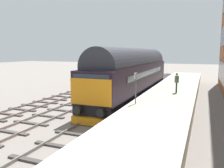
# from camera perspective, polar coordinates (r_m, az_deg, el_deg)

# --- Properties ---
(ground_plane) EXTENTS (140.00, 140.00, 0.00)m
(ground_plane) POSITION_cam_1_polar(r_m,az_deg,el_deg) (18.25, 1.63, -5.85)
(ground_plane) COLOR gray
(ground_plane) RESTS_ON ground
(track_main) EXTENTS (2.50, 60.00, 0.15)m
(track_main) POSITION_cam_1_polar(r_m,az_deg,el_deg) (18.24, 1.63, -5.68)
(track_main) COLOR slate
(track_main) RESTS_ON ground
(track_adjacent_west) EXTENTS (2.50, 60.00, 0.15)m
(track_adjacent_west) POSITION_cam_1_polar(r_m,az_deg,el_deg) (19.71, -8.12, -4.72)
(track_adjacent_west) COLOR gray
(track_adjacent_west) RESTS_ON ground
(track_adjacent_far_west) EXTENTS (2.50, 60.00, 0.15)m
(track_adjacent_far_west) POSITION_cam_1_polar(r_m,az_deg,el_deg) (21.30, -14.99, -3.97)
(track_adjacent_far_west) COLOR slate
(track_adjacent_far_west) RESTS_ON ground
(station_platform) EXTENTS (4.00, 44.00, 1.01)m
(station_platform) POSITION_cam_1_polar(r_m,az_deg,el_deg) (17.27, 12.97, -5.15)
(station_platform) COLOR #B6B69B
(station_platform) RESTS_ON ground
(diesel_locomotive) EXTENTS (2.74, 17.96, 4.68)m
(diesel_locomotive) POSITION_cam_1_polar(r_m,az_deg,el_deg) (21.62, 5.34, 2.95)
(diesel_locomotive) COLOR black
(diesel_locomotive) RESTS_ON ground
(signal_post_near) EXTENTS (0.44, 0.22, 4.56)m
(signal_post_near) POSITION_cam_1_polar(r_m,az_deg,el_deg) (32.32, -5.38, 5.48)
(signal_post_near) COLOR gray
(signal_post_near) RESTS_ON ground
(platform_number_sign) EXTENTS (0.10, 0.44, 2.01)m
(platform_number_sign) POSITION_cam_1_polar(r_m,az_deg,el_deg) (14.96, 5.83, 0.15)
(platform_number_sign) COLOR slate
(platform_number_sign) RESTS_ON station_platform
(waiting_passenger) EXTENTS (0.36, 0.51, 1.64)m
(waiting_passenger) POSITION_cam_1_polar(r_m,az_deg,el_deg) (19.63, 15.62, 0.74)
(waiting_passenger) COLOR #253330
(waiting_passenger) RESTS_ON station_platform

